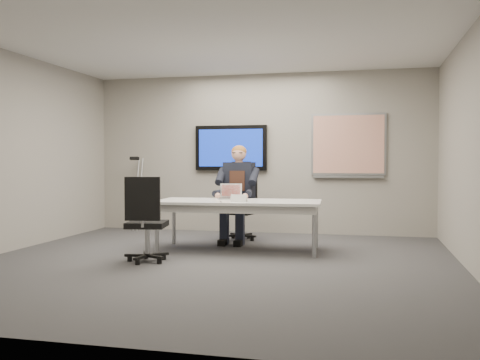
% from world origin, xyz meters
% --- Properties ---
extents(floor, '(6.00, 6.00, 0.02)m').
position_xyz_m(floor, '(0.00, 0.00, 0.00)').
color(floor, '#343436').
rests_on(floor, ground).
extents(ceiling, '(6.00, 6.00, 0.02)m').
position_xyz_m(ceiling, '(0.00, 0.00, 2.80)').
color(ceiling, silver).
rests_on(ceiling, wall_back).
extents(wall_back, '(6.00, 0.02, 2.80)m').
position_xyz_m(wall_back, '(0.00, 3.00, 1.40)').
color(wall_back, '#9A958B').
rests_on(wall_back, ground).
extents(wall_front, '(6.00, 0.02, 2.80)m').
position_xyz_m(wall_front, '(0.00, -3.00, 1.40)').
color(wall_front, '#9A958B').
rests_on(wall_front, ground).
extents(wall_right, '(0.02, 6.00, 2.80)m').
position_xyz_m(wall_right, '(3.00, 0.00, 1.40)').
color(wall_right, '#9A958B').
rests_on(wall_right, ground).
extents(conference_table, '(2.35, 1.09, 0.71)m').
position_xyz_m(conference_table, '(0.10, 1.02, 0.63)').
color(conference_table, silver).
rests_on(conference_table, ground).
extents(tv_display, '(1.30, 0.09, 0.80)m').
position_xyz_m(tv_display, '(-0.50, 2.95, 1.50)').
color(tv_display, black).
rests_on(tv_display, wall_back).
extents(whiteboard, '(1.25, 0.08, 1.10)m').
position_xyz_m(whiteboard, '(1.55, 2.97, 1.53)').
color(whiteboard, '#999BA1').
rests_on(whiteboard, wall_back).
extents(office_chair_far, '(0.58, 0.58, 1.04)m').
position_xyz_m(office_chair_far, '(-0.11, 2.04, 0.32)').
color(office_chair_far, black).
rests_on(office_chair_far, ground).
extents(office_chair_near, '(0.59, 0.59, 1.07)m').
position_xyz_m(office_chair_near, '(-0.82, -0.11, 0.34)').
color(office_chair_near, black).
rests_on(office_chair_near, ground).
extents(seated_person, '(0.48, 0.83, 1.52)m').
position_xyz_m(seated_person, '(-0.12, 1.77, 0.61)').
color(seated_person, '#202535').
rests_on(seated_person, office_chair_far).
extents(crutch, '(0.35, 0.68, 1.42)m').
position_xyz_m(crutch, '(-2.21, 2.78, 0.69)').
color(crutch, '#AFB3B8').
rests_on(crutch, ground).
extents(laptop, '(0.36, 0.36, 0.22)m').
position_xyz_m(laptop, '(-0.10, 1.28, 0.76)').
color(laptop, '#B9B9BB').
rests_on(laptop, conference_table).
extents(name_tent, '(0.25, 0.13, 0.10)m').
position_xyz_m(name_tent, '(0.15, 0.81, 0.76)').
color(name_tent, silver).
rests_on(name_tent, conference_table).
extents(pen, '(0.06, 0.13, 0.01)m').
position_xyz_m(pen, '(-0.06, 0.66, 0.71)').
color(pen, black).
rests_on(pen, conference_table).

